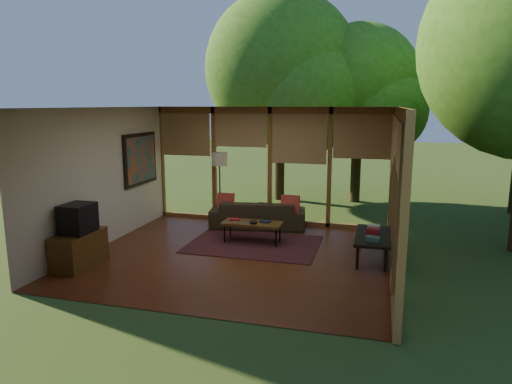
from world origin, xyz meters
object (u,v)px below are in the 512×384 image
(television, at_px, (78,218))
(side_console, at_px, (373,237))
(floor_lamp, at_px, (219,163))
(media_cabinet, at_px, (79,249))
(sofa, at_px, (258,214))
(coffee_table, at_px, (252,224))

(television, relative_size, side_console, 0.39)
(floor_lamp, bearing_deg, media_cabinet, -110.58)
(sofa, height_order, floor_lamp, floor_lamp)
(television, bearing_deg, side_console, 19.36)
(sofa, xyz_separation_m, coffee_table, (0.19, -1.16, 0.08))
(coffee_table, xyz_separation_m, side_console, (2.36, -0.39, 0.02))
(sofa, relative_size, side_console, 1.52)
(television, xyz_separation_m, floor_lamp, (1.30, 3.51, 0.56))
(sofa, distance_m, coffee_table, 1.18)
(media_cabinet, distance_m, floor_lamp, 3.91)
(television, height_order, coffee_table, television)
(side_console, bearing_deg, floor_lamp, 153.09)
(sofa, relative_size, media_cabinet, 2.12)
(sofa, height_order, coffee_table, sofa)
(media_cabinet, height_order, television, television)
(coffee_table, height_order, side_console, side_console)
(television, distance_m, side_console, 5.16)
(sofa, bearing_deg, coffee_table, 89.82)
(television, relative_size, floor_lamp, 0.33)
(floor_lamp, relative_size, side_console, 1.18)
(floor_lamp, xyz_separation_m, side_console, (3.55, -1.80, -1.00))
(media_cabinet, bearing_deg, sofa, 54.46)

